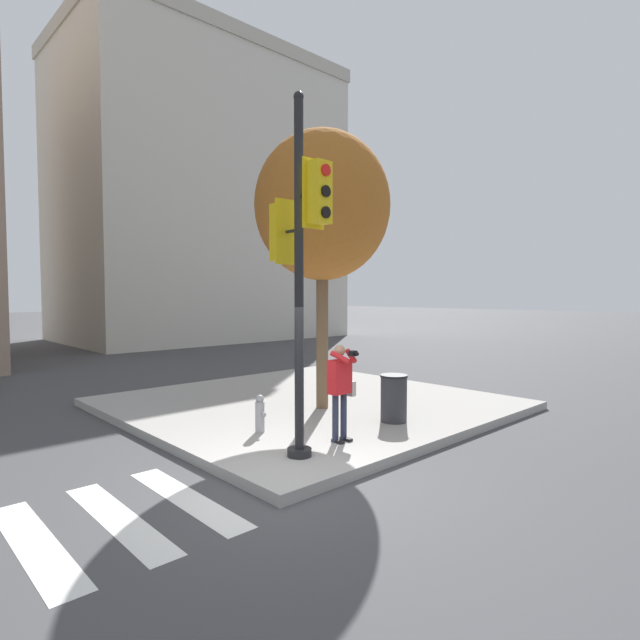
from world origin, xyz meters
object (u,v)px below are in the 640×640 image
object	(u,v)px
traffic_signal_pole	(299,251)
person_photographer	(341,384)
fire_hydrant	(260,414)
street_tree	(322,207)
trash_bin	(394,398)

from	to	relation	value
traffic_signal_pole	person_photographer	xyz separation A→B (m)	(1.04, 0.13, -2.20)
traffic_signal_pole	person_photographer	world-z (taller)	traffic_signal_pole
person_photographer	fire_hydrant	world-z (taller)	person_photographer
person_photographer	street_tree	size ratio (longest dim) A/B	0.27
person_photographer	fire_hydrant	distance (m)	1.68
street_tree	trash_bin	distance (m)	4.37
person_photographer	trash_bin	xyz separation A→B (m)	(1.70, 0.20, -0.52)
traffic_signal_pole	fire_hydrant	distance (m)	3.23
street_tree	traffic_signal_pole	bearing A→B (deg)	-139.42
person_photographer	trash_bin	distance (m)	1.79
person_photographer	street_tree	world-z (taller)	street_tree
traffic_signal_pole	fire_hydrant	world-z (taller)	traffic_signal_pole
traffic_signal_pole	street_tree	xyz separation A→B (m)	(2.53, 2.17, 1.25)
traffic_signal_pole	street_tree	world-z (taller)	street_tree
person_photographer	fire_hydrant	bearing A→B (deg)	116.73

